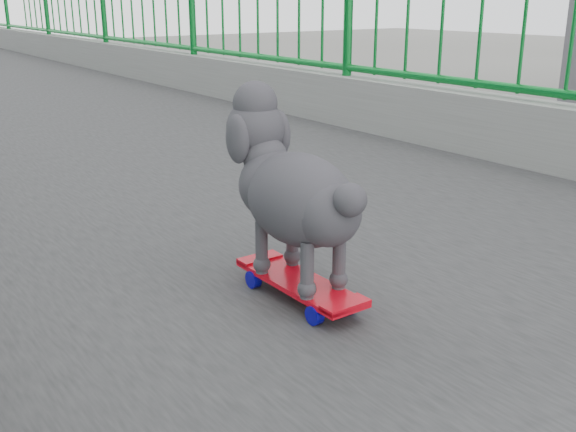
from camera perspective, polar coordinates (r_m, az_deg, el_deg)
The scene contains 3 objects.
railing at distance 3.56m, azimuth -12.67°, elevation 8.71°, with size 3.00×24.00×1.42m.
skateboard at distance 1.78m, azimuth 0.94°, elevation -5.84°, with size 0.13×0.43×0.06m.
poodle at distance 1.72m, azimuth 0.41°, elevation 2.34°, with size 0.23×0.55×0.45m.
Camera 1 is at (-1.38, -3.24, 7.76)m, focal length 42.00 mm.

